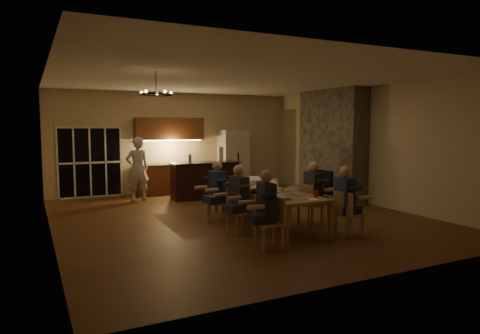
% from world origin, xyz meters
% --- Properties ---
extents(floor, '(9.00, 9.00, 0.00)m').
position_xyz_m(floor, '(0.00, 0.00, 0.00)').
color(floor, brown).
rests_on(floor, ground).
extents(back_wall, '(8.00, 0.04, 3.20)m').
position_xyz_m(back_wall, '(0.00, 4.52, 1.60)').
color(back_wall, beige).
rests_on(back_wall, ground).
extents(left_wall, '(0.04, 9.00, 3.20)m').
position_xyz_m(left_wall, '(-4.02, 0.00, 1.60)').
color(left_wall, beige).
rests_on(left_wall, ground).
extents(right_wall, '(0.04, 9.00, 3.20)m').
position_xyz_m(right_wall, '(4.02, 0.00, 1.60)').
color(right_wall, beige).
rests_on(right_wall, ground).
extents(ceiling, '(8.00, 9.00, 0.04)m').
position_xyz_m(ceiling, '(0.00, 0.00, 3.22)').
color(ceiling, white).
rests_on(ceiling, back_wall).
extents(french_doors, '(1.86, 0.08, 2.10)m').
position_xyz_m(french_doors, '(-2.70, 4.47, 1.05)').
color(french_doors, black).
rests_on(french_doors, ground).
extents(fireplace, '(0.58, 2.50, 3.20)m').
position_xyz_m(fireplace, '(3.70, 1.20, 1.60)').
color(fireplace, '#706758').
rests_on(fireplace, ground).
extents(kitchenette, '(2.24, 0.68, 2.40)m').
position_xyz_m(kitchenette, '(-0.30, 4.20, 1.20)').
color(kitchenette, brown).
rests_on(kitchenette, ground).
extents(refrigerator, '(0.90, 0.68, 2.00)m').
position_xyz_m(refrigerator, '(1.90, 4.15, 1.00)').
color(refrigerator, beige).
rests_on(refrigerator, ground).
extents(dining_table, '(1.10, 3.36, 0.75)m').
position_xyz_m(dining_table, '(0.25, -0.89, 0.38)').
color(dining_table, '#A28040').
rests_on(dining_table, ground).
extents(bar_island, '(2.07, 0.73, 1.08)m').
position_xyz_m(bar_island, '(0.32, 2.81, 0.54)').
color(bar_island, black).
rests_on(bar_island, ground).
extents(chair_left_near, '(0.49, 0.49, 0.89)m').
position_xyz_m(chair_left_near, '(-0.61, -2.52, 0.45)').
color(chair_left_near, tan).
rests_on(chair_left_near, ground).
extents(chair_left_mid, '(0.48, 0.48, 0.89)m').
position_xyz_m(chair_left_mid, '(-0.62, -1.41, 0.45)').
color(chair_left_mid, tan).
rests_on(chair_left_mid, ground).
extents(chair_left_far, '(0.54, 0.54, 0.89)m').
position_xyz_m(chair_left_far, '(-0.62, -0.25, 0.45)').
color(chair_left_far, tan).
rests_on(chair_left_far, ground).
extents(chair_right_near, '(0.52, 0.52, 0.89)m').
position_xyz_m(chair_right_near, '(1.18, -2.54, 0.45)').
color(chair_right_near, tan).
rests_on(chair_right_near, ground).
extents(chair_right_mid, '(0.56, 0.56, 0.89)m').
position_xyz_m(chair_right_mid, '(1.14, -1.32, 0.45)').
color(chair_right_mid, tan).
rests_on(chair_right_mid, ground).
extents(chair_right_far, '(0.45, 0.45, 0.89)m').
position_xyz_m(chair_right_far, '(1.06, -0.22, 0.45)').
color(chair_right_far, tan).
rests_on(chair_right_far, ground).
extents(person_left_near, '(0.68, 0.68, 1.38)m').
position_xyz_m(person_left_near, '(-0.64, -2.48, 0.69)').
color(person_left_near, '#23282E').
rests_on(person_left_near, ground).
extents(person_right_near, '(0.67, 0.67, 1.38)m').
position_xyz_m(person_right_near, '(1.10, -2.50, 0.69)').
color(person_right_near, navy).
rests_on(person_right_near, ground).
extents(person_left_mid, '(0.69, 0.69, 1.38)m').
position_xyz_m(person_left_mid, '(-0.66, -1.42, 0.69)').
color(person_left_mid, '#31353A').
rests_on(person_left_mid, ground).
extents(person_right_mid, '(0.62, 0.62, 1.38)m').
position_xyz_m(person_right_mid, '(1.16, -1.39, 0.69)').
color(person_right_mid, '#23282E').
rests_on(person_right_mid, ground).
extents(person_left_far, '(0.67, 0.67, 1.38)m').
position_xyz_m(person_left_far, '(-0.63, -0.30, 0.69)').
color(person_left_far, navy).
rests_on(person_left_far, ground).
extents(standing_person, '(0.71, 0.50, 1.83)m').
position_xyz_m(standing_person, '(-1.56, 3.30, 0.92)').
color(standing_person, silver).
rests_on(standing_person, ground).
extents(chandelier, '(0.63, 0.63, 0.03)m').
position_xyz_m(chandelier, '(-2.06, -0.62, 2.75)').
color(chandelier, black).
rests_on(chandelier, ceiling).
extents(laptop_a, '(0.32, 0.28, 0.23)m').
position_xyz_m(laptop_a, '(-0.01, -1.95, 0.86)').
color(laptop_a, silver).
rests_on(laptop_a, dining_table).
extents(laptop_b, '(0.42, 0.41, 0.23)m').
position_xyz_m(laptop_b, '(0.50, -1.80, 0.86)').
color(laptop_b, silver).
rests_on(laptop_b, dining_table).
extents(laptop_c, '(0.33, 0.29, 0.23)m').
position_xyz_m(laptop_c, '(0.04, -0.80, 0.86)').
color(laptop_c, silver).
rests_on(laptop_c, dining_table).
extents(laptop_d, '(0.35, 0.32, 0.23)m').
position_xyz_m(laptop_d, '(0.47, -0.87, 0.86)').
color(laptop_d, silver).
rests_on(laptop_d, dining_table).
extents(laptop_e, '(0.34, 0.30, 0.23)m').
position_xyz_m(laptop_e, '(0.06, 0.22, 0.86)').
color(laptop_e, silver).
rests_on(laptop_e, dining_table).
extents(laptop_f, '(0.35, 0.31, 0.23)m').
position_xyz_m(laptop_f, '(0.54, 0.08, 0.86)').
color(laptop_f, silver).
rests_on(laptop_f, dining_table).
extents(mug_front, '(0.09, 0.09, 0.10)m').
position_xyz_m(mug_front, '(0.21, -1.37, 0.80)').
color(mug_front, white).
rests_on(mug_front, dining_table).
extents(mug_mid, '(0.09, 0.09, 0.10)m').
position_xyz_m(mug_mid, '(0.38, -0.33, 0.80)').
color(mug_mid, white).
rests_on(mug_mid, dining_table).
extents(mug_back, '(0.08, 0.08, 0.10)m').
position_xyz_m(mug_back, '(-0.15, -0.13, 0.80)').
color(mug_back, white).
rests_on(mug_back, dining_table).
extents(redcup_near, '(0.10, 0.10, 0.12)m').
position_xyz_m(redcup_near, '(0.68, -2.13, 0.81)').
color(redcup_near, red).
rests_on(redcup_near, dining_table).
extents(redcup_mid, '(0.09, 0.09, 0.12)m').
position_xyz_m(redcup_mid, '(-0.13, -0.43, 0.81)').
color(redcup_mid, red).
rests_on(redcup_mid, dining_table).
extents(redcup_far, '(0.10, 0.10, 0.12)m').
position_xyz_m(redcup_far, '(0.36, 0.52, 0.81)').
color(redcup_far, red).
rests_on(redcup_far, dining_table).
extents(can_silver, '(0.07, 0.07, 0.12)m').
position_xyz_m(can_silver, '(0.27, -1.56, 0.81)').
color(can_silver, '#B2B2B7').
rests_on(can_silver, dining_table).
extents(can_cola, '(0.07, 0.07, 0.12)m').
position_xyz_m(can_cola, '(0.10, 0.46, 0.81)').
color(can_cola, '#3F0F0C').
rests_on(can_cola, dining_table).
extents(plate_near, '(0.25, 0.25, 0.02)m').
position_xyz_m(plate_near, '(0.56, -1.47, 0.76)').
color(plate_near, white).
rests_on(plate_near, dining_table).
extents(plate_left, '(0.28, 0.28, 0.02)m').
position_xyz_m(plate_left, '(-0.08, -1.79, 0.76)').
color(plate_left, white).
rests_on(plate_left, dining_table).
extents(plate_far, '(0.24, 0.24, 0.02)m').
position_xyz_m(plate_far, '(0.68, -0.17, 0.76)').
color(plate_far, white).
rests_on(plate_far, dining_table).
extents(notepad, '(0.18, 0.23, 0.01)m').
position_xyz_m(notepad, '(0.45, -2.36, 0.76)').
color(notepad, white).
rests_on(notepad, dining_table).
extents(bar_bottle, '(0.09, 0.09, 0.24)m').
position_xyz_m(bar_bottle, '(-0.14, 2.84, 1.20)').
color(bar_bottle, '#99999E').
rests_on(bar_bottle, bar_island).
extents(bar_blender, '(0.14, 0.14, 0.44)m').
position_xyz_m(bar_blender, '(0.82, 2.82, 1.30)').
color(bar_blender, silver).
rests_on(bar_blender, bar_island).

